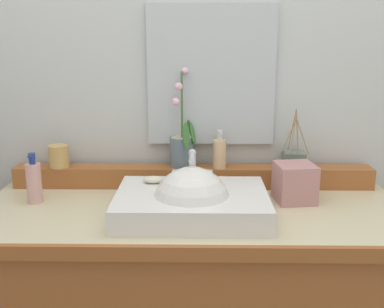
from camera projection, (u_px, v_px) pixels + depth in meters
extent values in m
cube|color=silver|center=(194.00, 48.00, 1.86)|extent=(2.95, 0.20, 2.75)
cube|color=beige|center=(192.00, 214.00, 1.60)|extent=(1.45, 0.60, 0.04)
cube|color=#9A572A|center=(190.00, 254.00, 1.30)|extent=(1.45, 0.02, 0.04)
cube|color=#9A572A|center=(193.00, 176.00, 1.82)|extent=(1.37, 0.09, 0.08)
cube|color=white|center=(192.00, 204.00, 1.52)|extent=(0.49, 0.36, 0.08)
sphere|color=white|center=(192.00, 206.00, 1.51)|extent=(0.25, 0.25, 0.25)
cylinder|color=silver|center=(192.00, 167.00, 1.62)|extent=(0.02, 0.02, 0.10)
cylinder|color=silver|center=(192.00, 157.00, 1.56)|extent=(0.02, 0.11, 0.02)
sphere|color=silver|center=(192.00, 153.00, 1.61)|extent=(0.03, 0.03, 0.03)
cylinder|color=silver|center=(177.00, 176.00, 1.63)|extent=(0.03, 0.03, 0.04)
cylinder|color=silver|center=(208.00, 176.00, 1.63)|extent=(0.03, 0.03, 0.04)
ellipsoid|color=beige|center=(153.00, 180.00, 1.61)|extent=(0.07, 0.04, 0.02)
cylinder|color=slate|center=(182.00, 152.00, 1.80)|extent=(0.09, 0.09, 0.11)
cylinder|color=tan|center=(182.00, 139.00, 1.79)|extent=(0.08, 0.08, 0.01)
cylinder|color=#476B38|center=(182.00, 105.00, 1.76)|extent=(0.01, 0.01, 0.25)
ellipsoid|color=#387033|center=(190.00, 131.00, 1.82)|extent=(0.04, 0.04, 0.09)
ellipsoid|color=#387033|center=(186.00, 136.00, 1.74)|extent=(0.04, 0.04, 0.10)
ellipsoid|color=#387033|center=(192.00, 134.00, 1.76)|extent=(0.04, 0.04, 0.09)
sphere|color=silver|center=(176.00, 102.00, 1.74)|extent=(0.03, 0.03, 0.03)
sphere|color=silver|center=(179.00, 87.00, 1.74)|extent=(0.03, 0.03, 0.03)
sphere|color=silver|center=(185.00, 71.00, 1.74)|extent=(0.03, 0.03, 0.03)
cylinder|color=#E4B988|center=(220.00, 154.00, 1.78)|extent=(0.05, 0.05, 0.11)
cylinder|color=silver|center=(220.00, 138.00, 1.76)|extent=(0.02, 0.02, 0.02)
cylinder|color=silver|center=(220.00, 133.00, 1.76)|extent=(0.02, 0.02, 0.02)
cylinder|color=silver|center=(220.00, 132.00, 1.75)|extent=(0.01, 0.03, 0.01)
cylinder|color=tan|center=(59.00, 156.00, 1.79)|extent=(0.07, 0.07, 0.09)
cube|color=slate|center=(294.00, 159.00, 1.79)|extent=(0.08, 0.08, 0.06)
cylinder|color=#9E7A4C|center=(302.00, 136.00, 1.78)|extent=(0.06, 0.01, 0.15)
cylinder|color=#9E7A4C|center=(297.00, 132.00, 1.79)|extent=(0.03, 0.05, 0.17)
cylinder|color=#9E7A4C|center=(292.00, 131.00, 1.78)|extent=(0.02, 0.04, 0.18)
cylinder|color=#9E7A4C|center=(288.00, 138.00, 1.77)|extent=(0.05, 0.00, 0.13)
cylinder|color=#9E7A4C|center=(293.00, 136.00, 1.75)|extent=(0.03, 0.04, 0.15)
cylinder|color=#9E7A4C|center=(297.00, 137.00, 1.76)|extent=(0.02, 0.02, 0.14)
cylinder|color=#D59E99|center=(34.00, 183.00, 1.63)|extent=(0.05, 0.05, 0.14)
cylinder|color=navy|center=(32.00, 161.00, 1.62)|extent=(0.02, 0.02, 0.02)
cylinder|color=navy|center=(32.00, 156.00, 1.61)|extent=(0.02, 0.02, 0.02)
cylinder|color=navy|center=(30.00, 156.00, 1.60)|extent=(0.01, 0.03, 0.01)
cube|color=tan|center=(295.00, 183.00, 1.65)|extent=(0.15, 0.15, 0.13)
cube|color=silver|center=(211.00, 76.00, 1.77)|extent=(0.48, 0.02, 0.52)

